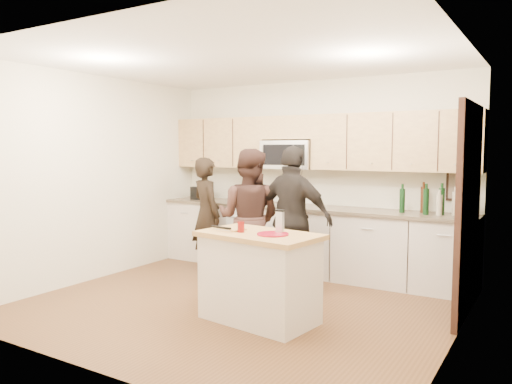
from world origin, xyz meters
The scene contains 21 objects.
floor centered at (0.00, 0.00, 0.00)m, with size 4.50×4.50×0.00m, color brown.
room_shell centered at (0.00, 0.00, 1.73)m, with size 4.52×4.02×2.71m.
back_cabinetry centered at (0.00, 1.69, 0.47)m, with size 4.50×0.66×0.94m.
upper_cabinetry centered at (0.03, 1.83, 1.84)m, with size 4.50×0.33×0.75m.
microwave centered at (-0.31, 1.80, 1.65)m, with size 0.76×0.41×0.40m.
doorway centered at (2.23, 0.90, 1.16)m, with size 0.06×1.25×2.20m.
framed_picture centered at (1.95, 1.98, 1.28)m, with size 0.30×0.03×0.38m.
dish_towel centered at (-0.95, 1.50, 0.80)m, with size 0.34×0.60×0.48m.
island centered at (0.46, -0.34, 0.45)m, with size 1.28×0.86×0.90m.
red_plate centered at (0.64, -0.37, 0.91)m, with size 0.31×0.31×0.02m, color maroon.
box_grater centered at (0.66, -0.28, 1.03)m, with size 0.09×0.05×0.22m.
drink_glass centered at (0.29, -0.41, 0.96)m, with size 0.07×0.07×0.11m, color maroon.
cutting_board centered at (0.13, -0.34, 0.91)m, with size 0.26×0.18×0.02m, color #AD8348.
tongs centered at (0.03, -0.39, 0.93)m, with size 0.26×0.03×0.02m, color black.
knife centered at (0.12, -0.48, 0.92)m, with size 0.21×0.02×0.01m, color silver.
toaster centered at (-1.79, 1.67, 1.04)m, with size 0.29×0.22×0.20m.
bottle_cluster centered at (1.74, 1.70, 1.12)m, with size 0.78×0.26×0.39m.
orchid centered at (2.10, 1.72, 1.17)m, with size 0.26×0.21×0.47m, color #3B732E.
woman_left centered at (-1.27, 1.10, 0.81)m, with size 0.59×0.39×1.61m, color black.
woman_center centered at (-0.32, 0.71, 0.87)m, with size 0.84×0.66×1.74m, color #311D18.
woman_right centered at (0.27, 0.79, 0.89)m, with size 1.04×0.43×1.77m, color black.
Camera 1 is at (2.99, -4.56, 1.74)m, focal length 35.00 mm.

